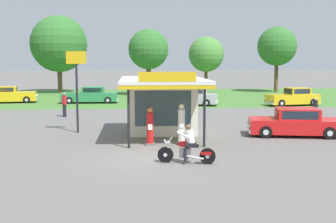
{
  "coord_description": "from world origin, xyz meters",
  "views": [
    {
      "loc": [
        -0.5,
        -17.91,
        4.12
      ],
      "look_at": [
        1.17,
        4.42,
        1.4
      ],
      "focal_mm": 45.71,
      "sensor_mm": 36.0,
      "label": 1
    }
  ],
  "objects_px": {
    "featured_classic_sedan": "(295,123)",
    "bystander_strolling_foreground": "(64,104)",
    "gas_pump_offside": "(181,126)",
    "motorcycle_with_rider": "(187,147)",
    "roadside_pole_sign": "(77,77)",
    "parked_car_second_row_spare": "(190,97)",
    "gas_pump_nearside": "(150,128)",
    "parked_car_back_row_centre": "(90,96)",
    "parked_car_back_row_right": "(293,98)",
    "parked_car_back_row_centre_left": "(7,95)",
    "bystander_leaning_by_kiosk": "(315,108)"
  },
  "relations": [
    {
      "from": "parked_car_back_row_right",
      "to": "parked_car_back_row_centre_left",
      "type": "bearing_deg",
      "value": 170.45
    },
    {
      "from": "featured_classic_sedan",
      "to": "bystander_strolling_foreground",
      "type": "height_order",
      "value": "bystander_strolling_foreground"
    },
    {
      "from": "bystander_strolling_foreground",
      "to": "roadside_pole_sign",
      "type": "distance_m",
      "value": 7.48
    },
    {
      "from": "bystander_strolling_foreground",
      "to": "gas_pump_offside",
      "type": "bearing_deg",
      "value": -55.53
    },
    {
      "from": "featured_classic_sedan",
      "to": "roadside_pole_sign",
      "type": "distance_m",
      "value": 12.31
    },
    {
      "from": "gas_pump_offside",
      "to": "bystander_strolling_foreground",
      "type": "relative_size",
      "value": 1.13
    },
    {
      "from": "motorcycle_with_rider",
      "to": "parked_car_back_row_centre",
      "type": "xyz_separation_m",
      "value": [
        -6.42,
        24.56,
        0.05
      ]
    },
    {
      "from": "motorcycle_with_rider",
      "to": "parked_car_back_row_centre",
      "type": "height_order",
      "value": "motorcycle_with_rider"
    },
    {
      "from": "gas_pump_offside",
      "to": "featured_classic_sedan",
      "type": "xyz_separation_m",
      "value": [
        6.4,
        1.9,
        -0.21
      ]
    },
    {
      "from": "motorcycle_with_rider",
      "to": "roadside_pole_sign",
      "type": "relative_size",
      "value": 0.5
    },
    {
      "from": "gas_pump_offside",
      "to": "parked_car_second_row_spare",
      "type": "relative_size",
      "value": 0.37
    },
    {
      "from": "parked_car_back_row_centre_left",
      "to": "parked_car_second_row_spare",
      "type": "relative_size",
      "value": 1.02
    },
    {
      "from": "bystander_leaning_by_kiosk",
      "to": "roadside_pole_sign",
      "type": "height_order",
      "value": "roadside_pole_sign"
    },
    {
      "from": "featured_classic_sedan",
      "to": "gas_pump_nearside",
      "type": "bearing_deg",
      "value": -166.51
    },
    {
      "from": "featured_classic_sedan",
      "to": "parked_car_back_row_centre_left",
      "type": "height_order",
      "value": "parked_car_back_row_centre_left"
    },
    {
      "from": "gas_pump_offside",
      "to": "parked_car_back_row_centre_left",
      "type": "distance_m",
      "value": 25.93
    },
    {
      "from": "bystander_strolling_foreground",
      "to": "gas_pump_nearside",
      "type": "bearing_deg",
      "value": -61.46
    },
    {
      "from": "parked_car_back_row_centre",
      "to": "bystander_strolling_foreground",
      "type": "xyz_separation_m",
      "value": [
        -0.78,
        -10.0,
        0.24
      ]
    },
    {
      "from": "featured_classic_sedan",
      "to": "bystander_leaning_by_kiosk",
      "type": "distance_m",
      "value": 7.59
    },
    {
      "from": "motorcycle_with_rider",
      "to": "parked_car_back_row_centre",
      "type": "relative_size",
      "value": 0.42
    },
    {
      "from": "parked_car_second_row_spare",
      "to": "parked_car_back_row_right",
      "type": "relative_size",
      "value": 1.07
    },
    {
      "from": "parked_car_back_row_centre",
      "to": "bystander_strolling_foreground",
      "type": "distance_m",
      "value": 10.03
    },
    {
      "from": "motorcycle_with_rider",
      "to": "bystander_strolling_foreground",
      "type": "distance_m",
      "value": 16.25
    },
    {
      "from": "gas_pump_offside",
      "to": "parked_car_second_row_spare",
      "type": "distance_m",
      "value": 18.27
    },
    {
      "from": "gas_pump_nearside",
      "to": "gas_pump_offside",
      "type": "bearing_deg",
      "value": 0.0
    },
    {
      "from": "gas_pump_nearside",
      "to": "featured_classic_sedan",
      "type": "xyz_separation_m",
      "value": [
        7.93,
        1.9,
        -0.14
      ]
    },
    {
      "from": "gas_pump_offside",
      "to": "roadside_pole_sign",
      "type": "height_order",
      "value": "roadside_pole_sign"
    },
    {
      "from": "gas_pump_nearside",
      "to": "featured_classic_sedan",
      "type": "height_order",
      "value": "gas_pump_nearside"
    },
    {
      "from": "roadside_pole_sign",
      "to": "bystander_leaning_by_kiosk",
      "type": "bearing_deg",
      "value": 16.08
    },
    {
      "from": "motorcycle_with_rider",
      "to": "parked_car_second_row_spare",
      "type": "height_order",
      "value": "motorcycle_with_rider"
    },
    {
      "from": "gas_pump_nearside",
      "to": "motorcycle_with_rider",
      "type": "distance_m",
      "value": 4.06
    },
    {
      "from": "parked_car_back_row_centre_left",
      "to": "bystander_leaning_by_kiosk",
      "type": "height_order",
      "value": "parked_car_back_row_centre_left"
    },
    {
      "from": "bystander_strolling_foreground",
      "to": "featured_classic_sedan",
      "type": "bearing_deg",
      "value": -32.69
    },
    {
      "from": "parked_car_back_row_centre_left",
      "to": "parked_car_second_row_spare",
      "type": "bearing_deg",
      "value": -11.17
    },
    {
      "from": "parked_car_back_row_right",
      "to": "gas_pump_offside",
      "type": "bearing_deg",
      "value": -125.13
    },
    {
      "from": "parked_car_back_row_right",
      "to": "roadside_pole_sign",
      "type": "xyz_separation_m",
      "value": [
        -17.48,
        -13.17,
        2.42
      ]
    },
    {
      "from": "parked_car_second_row_spare",
      "to": "featured_classic_sedan",
      "type": "bearing_deg",
      "value": -77.11
    },
    {
      "from": "bystander_leaning_by_kiosk",
      "to": "roadside_pole_sign",
      "type": "distance_m",
      "value": 16.64
    },
    {
      "from": "parked_car_second_row_spare",
      "to": "parked_car_back_row_centre_left",
      "type": "bearing_deg",
      "value": 168.83
    },
    {
      "from": "gas_pump_offside",
      "to": "parked_car_second_row_spare",
      "type": "height_order",
      "value": "gas_pump_offside"
    },
    {
      "from": "motorcycle_with_rider",
      "to": "parked_car_back_row_centre",
      "type": "bearing_deg",
      "value": 104.66
    },
    {
      "from": "gas_pump_offside",
      "to": "motorcycle_with_rider",
      "type": "bearing_deg",
      "value": -92.53
    },
    {
      "from": "featured_classic_sedan",
      "to": "bystander_strolling_foreground",
      "type": "relative_size",
      "value": 2.95
    },
    {
      "from": "parked_car_back_row_centre_left",
      "to": "bystander_strolling_foreground",
      "type": "relative_size",
      "value": 3.14
    },
    {
      "from": "motorcycle_with_rider",
      "to": "gas_pump_nearside",
      "type": "bearing_deg",
      "value": 109.64
    },
    {
      "from": "gas_pump_offside",
      "to": "parked_car_back_row_centre_left",
      "type": "relative_size",
      "value": 0.36
    },
    {
      "from": "featured_classic_sedan",
      "to": "bystander_leaning_by_kiosk",
      "type": "bearing_deg",
      "value": 58.93
    },
    {
      "from": "motorcycle_with_rider",
      "to": "parked_car_back_row_right",
      "type": "xyz_separation_m",
      "value": [
        12.14,
        20.83,
        0.07
      ]
    },
    {
      "from": "parked_car_second_row_spare",
      "to": "roadside_pole_sign",
      "type": "height_order",
      "value": "roadside_pole_sign"
    },
    {
      "from": "gas_pump_nearside",
      "to": "parked_car_back_row_centre",
      "type": "height_order",
      "value": "gas_pump_nearside"
    }
  ]
}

